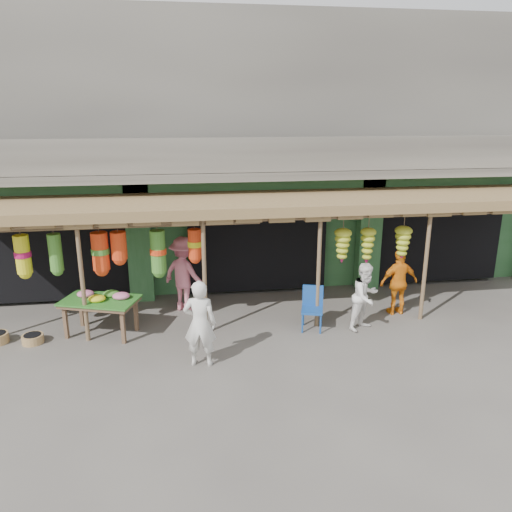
{
  "coord_description": "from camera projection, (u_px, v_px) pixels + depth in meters",
  "views": [
    {
      "loc": [
        -1.91,
        -10.28,
        4.73
      ],
      "look_at": [
        -0.21,
        1.0,
        1.35
      ],
      "focal_mm": 35.0,
      "sensor_mm": 36.0,
      "label": 1
    }
  ],
  "objects": [
    {
      "name": "person_front",
      "position": [
        200.0,
        324.0,
        9.36
      ],
      "size": [
        0.69,
        0.53,
        1.71
      ],
      "primitive_type": "imported",
      "rotation": [
        0.0,
        0.0,
        2.94
      ],
      "color": "silver",
      "rests_on": "ground"
    },
    {
      "name": "awning",
      "position": [
        261.0,
        207.0,
        11.37
      ],
      "size": [
        14.0,
        2.7,
        2.79
      ],
      "color": "brown",
      "rests_on": "ground"
    },
    {
      "name": "basket_left",
      "position": [
        33.0,
        339.0,
        10.46
      ],
      "size": [
        0.47,
        0.47,
        0.18
      ],
      "primitive_type": "cylinder",
      "rotation": [
        0.0,
        0.0,
        -0.07
      ],
      "color": "brown",
      "rests_on": "ground"
    },
    {
      "name": "blue_chair",
      "position": [
        312.0,
        305.0,
        11.06
      ],
      "size": [
        0.57,
        0.58,
        0.97
      ],
      "rotation": [
        0.0,
        0.0,
        -0.29
      ],
      "color": "#164492",
      "rests_on": "ground"
    },
    {
      "name": "person_right",
      "position": [
        365.0,
        296.0,
        10.96
      ],
      "size": [
        0.93,
        0.88,
        1.53
      ],
      "primitive_type": "imported",
      "rotation": [
        0.0,
        0.0,
        0.55
      ],
      "color": "white",
      "rests_on": "ground"
    },
    {
      "name": "building",
      "position": [
        244.0,
        156.0,
        15.02
      ],
      "size": [
        16.4,
        6.8,
        7.0
      ],
      "color": "gray",
      "rests_on": "ground"
    },
    {
      "name": "flower_table",
      "position": [
        101.0,
        301.0,
        10.7
      ],
      "size": [
        1.8,
        1.39,
        0.95
      ],
      "rotation": [
        0.0,
        0.0,
        -0.34
      ],
      "color": "brown",
      "rests_on": "ground"
    },
    {
      "name": "ground",
      "position": [
        272.0,
        325.0,
        11.37
      ],
      "size": [
        80.0,
        80.0,
        0.0
      ],
      "primitive_type": "plane",
      "color": "#514C47",
      "rests_on": "ground"
    },
    {
      "name": "person_shopper",
      "position": [
        184.0,
        274.0,
        11.96
      ],
      "size": [
        1.35,
        1.28,
        1.84
      ],
      "primitive_type": "imported",
      "rotation": [
        0.0,
        0.0,
        2.45
      ],
      "color": "pink",
      "rests_on": "ground"
    },
    {
      "name": "person_vendor",
      "position": [
        399.0,
        282.0,
        11.77
      ],
      "size": [
        0.95,
        0.45,
        1.58
      ],
      "primitive_type": "imported",
      "rotation": [
        0.0,
        0.0,
        3.22
      ],
      "color": "orange",
      "rests_on": "ground"
    }
  ]
}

